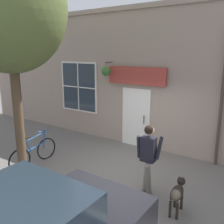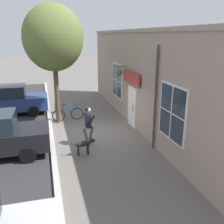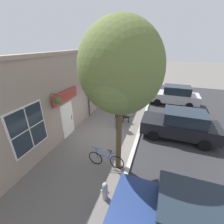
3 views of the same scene
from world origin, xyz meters
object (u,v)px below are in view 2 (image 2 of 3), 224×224
Objects in this scene: parked_car_nearest_curb at (9,100)px; fire_hydrant at (56,107)px; leaning_bicycle at (68,114)px; street_tree_by_curb at (53,40)px; pedestrian_walking at (88,122)px; dog_on_leash at (84,144)px.

parked_car_nearest_curb is 5.62× the size of fire_hydrant.
fire_hydrant is at bearing -70.36° from leaning_bicycle.
street_tree_by_curb is 3.50× the size of leaning_bicycle.
fire_hydrant is (1.07, -5.07, -0.63)m from pedestrian_walking.
fire_hydrant is at bearing -78.11° from pedestrian_walking.
street_tree_by_curb is 4.90m from parked_car_nearest_curb.
leaning_bicycle is 0.40× the size of parked_car_nearest_curb.
leaning_bicycle is at bearing -81.62° from pedestrian_walking.
pedestrian_walking is at bearing -110.66° from dog_on_leash.
leaning_bicycle is 1.62m from fire_hydrant.
leaning_bicycle is (-0.54, -0.10, -3.97)m from street_tree_by_curb.
leaning_bicycle is 3.88m from parked_car_nearest_curb.
street_tree_by_curb is at bearing 10.17° from leaning_bicycle.
dog_on_leash is at bearing 69.34° from pedestrian_walking.
leaning_bicycle is 2.26× the size of fire_hydrant.
street_tree_by_curb reaches higher than fire_hydrant.
street_tree_by_curb is (0.73, -4.30, 3.89)m from dog_on_leash.
parked_car_nearest_curb is (3.77, -5.60, -0.15)m from pedestrian_walking.
street_tree_by_curb is at bearing -72.90° from pedestrian_walking.
parked_car_nearest_curb is at bearing -56.07° from pedestrian_walking.
dog_on_leash is at bearing 118.04° from parked_car_nearest_curb.
dog_on_leash is at bearing 92.55° from leaning_bicycle.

